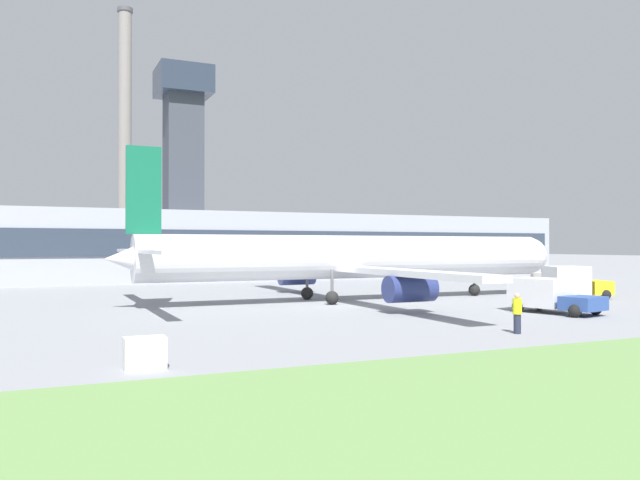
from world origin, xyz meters
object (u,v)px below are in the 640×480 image
Objects in this scene: pushback_tug at (551,280)px; airplane at (353,258)px; baggage_truck at (549,296)px; fuel_truck at (573,283)px; ground_crew_person at (517,313)px.

airplane is at bearing -176.49° from pushback_tug.
airplane is 6.24× the size of baggage_truck.
airplane is at bearing 161.74° from fuel_truck.
pushback_tug reaches higher than baggage_truck.
ground_crew_person is at bearing -92.98° from airplane.
fuel_truck is 2.75× the size of ground_crew_person.
airplane is 19.48m from pushback_tug.
baggage_truck is 3.07× the size of ground_crew_person.
ground_crew_person is (-7.56, -5.88, -0.08)m from baggage_truck.
baggage_truck is 1.12× the size of fuel_truck.
ground_crew_person is (-16.22, -12.47, -0.24)m from fuel_truck.
fuel_truck is at bearing 37.25° from baggage_truck.
baggage_truck is 9.58m from ground_crew_person.
fuel_truck is at bearing -18.26° from airplane.
airplane reaches higher than fuel_truck.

